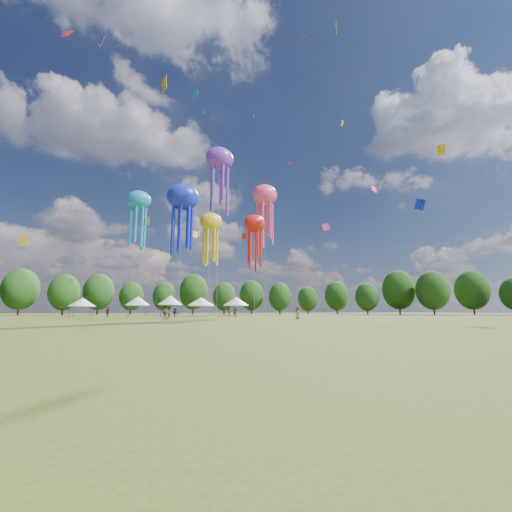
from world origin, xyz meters
name	(u,v)px	position (x,y,z in m)	size (l,w,h in m)	color
ground	(350,339)	(0.00, 0.00, 0.00)	(300.00, 300.00, 0.00)	#384416
spectator_near	(165,313)	(-6.39, 33.73, 0.88)	(0.86, 0.67, 1.76)	gray
spectators_far	(214,312)	(2.88, 48.90, 0.87)	(28.49, 30.01, 1.93)	gray
festival_tents	(177,301)	(-3.38, 57.27, 3.07)	(35.78, 7.48, 4.28)	#47474C
show_kites	(226,207)	(3.42, 41.78, 19.27)	(30.06, 25.87, 28.24)	#1926E2
small_kites	(217,149)	(1.63, 42.42, 30.23)	(69.35, 63.96, 42.33)	#1926E2
treeline	(173,286)	(-3.87, 62.51, 6.54)	(201.57, 95.24, 13.43)	#38281C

